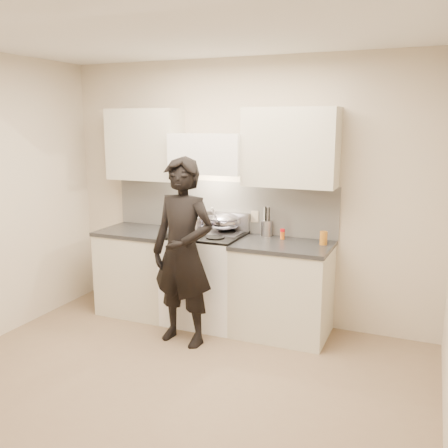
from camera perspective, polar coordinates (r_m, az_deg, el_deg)
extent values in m
plane|color=#7E684F|center=(4.12, -6.88, -18.53)|extent=(4.00, 4.00, 0.00)
cube|color=beige|center=(5.21, 2.31, 3.70)|extent=(4.00, 0.04, 2.70)
cube|color=silver|center=(3.62, -7.98, 21.45)|extent=(4.00, 3.50, 0.02)
cube|color=beige|center=(5.31, -0.28, 2.07)|extent=(2.50, 0.02, 0.53)
cube|color=#B1AFB6|center=(5.32, -0.93, 0.40)|extent=(0.76, 0.08, 0.20)
cube|color=white|center=(5.10, -1.64, 8.06)|extent=(0.76, 0.40, 0.40)
cylinder|color=#A9A7BA|center=(4.95, -2.50, 5.86)|extent=(0.66, 0.02, 0.02)
cube|color=beige|center=(4.84, 7.61, 8.67)|extent=(0.90, 0.33, 0.75)
cube|color=beige|center=(5.49, -9.02, 8.96)|extent=(0.80, 0.33, 0.75)
cube|color=#BCAD92|center=(5.18, 3.54, 0.85)|extent=(0.08, 0.01, 0.12)
cube|color=white|center=(5.22, -2.13, -6.29)|extent=(0.76, 0.65, 0.92)
cube|color=black|center=(5.10, -2.17, -1.24)|extent=(0.76, 0.65, 0.02)
cube|color=silver|center=(5.14, 0.01, -0.96)|extent=(0.36, 0.34, 0.01)
cylinder|color=#A9A7BA|center=(4.88, -3.62, -3.68)|extent=(0.62, 0.02, 0.02)
cylinder|color=black|center=(5.04, -4.75, -1.19)|extent=(0.18, 0.18, 0.01)
cylinder|color=black|center=(4.89, -1.00, -1.55)|extent=(0.18, 0.18, 0.01)
cylinder|color=black|center=(5.30, -3.25, -0.53)|extent=(0.18, 0.18, 0.01)
cylinder|color=black|center=(5.16, 0.34, -0.86)|extent=(0.18, 0.18, 0.01)
cube|color=beige|center=(4.96, 6.69, -7.61)|extent=(0.90, 0.65, 0.88)
cube|color=black|center=(4.82, 6.82, -2.45)|extent=(0.92, 0.67, 0.04)
cube|color=beige|center=(5.59, -9.44, -5.45)|extent=(0.80, 0.65, 0.88)
cube|color=black|center=(5.47, -9.59, -0.84)|extent=(0.82, 0.67, 0.04)
ellipsoid|color=#A9A7BA|center=(5.14, 0.01, 0.26)|extent=(0.34, 0.34, 0.19)
torus|color=#A9A7BA|center=(5.14, 0.01, 0.74)|extent=(0.36, 0.36, 0.02)
ellipsoid|color=beige|center=(5.15, 0.01, 0.16)|extent=(0.20, 0.20, 0.09)
cylinder|color=white|center=(5.02, -1.10, 1.16)|extent=(0.08, 0.25, 0.18)
cylinder|color=#A9A7BA|center=(4.99, -3.93, -0.17)|extent=(0.36, 0.36, 0.18)
cube|color=#A9A7BA|center=(4.99, -5.81, 0.59)|extent=(0.06, 0.05, 0.01)
cube|color=#A9A7BA|center=(4.97, -2.06, 0.60)|extent=(0.06, 0.05, 0.01)
cylinder|color=#B1AFB6|center=(5.10, 4.87, -0.49)|extent=(0.11, 0.11, 0.16)
cylinder|color=black|center=(5.08, 5.17, 0.37)|extent=(0.01, 0.01, 0.28)
cylinder|color=white|center=(5.10, 5.14, 0.41)|extent=(0.01, 0.01, 0.28)
cylinder|color=#B1AFB6|center=(5.11, 4.96, 0.44)|extent=(0.01, 0.01, 0.28)
cylinder|color=black|center=(5.11, 4.74, 0.44)|extent=(0.01, 0.01, 0.28)
cylinder|color=#B1AFB6|center=(5.09, 4.60, 0.41)|extent=(0.01, 0.01, 0.28)
cylinder|color=white|center=(5.07, 4.62, 0.36)|extent=(0.01, 0.01, 0.28)
cylinder|color=black|center=(5.06, 4.80, 0.33)|extent=(0.01, 0.01, 0.28)
cylinder|color=#B1AFB6|center=(5.06, 5.03, 0.33)|extent=(0.01, 0.01, 0.28)
cylinder|color=orange|center=(4.99, 6.69, -1.30)|extent=(0.04, 0.04, 0.08)
cylinder|color=red|center=(4.97, 6.71, -0.72)|extent=(0.05, 0.05, 0.03)
cylinder|color=#B26A1D|center=(4.82, 11.31, -1.58)|extent=(0.07, 0.07, 0.13)
imported|color=black|center=(4.64, -4.72, -3.24)|extent=(0.69, 0.50, 1.76)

